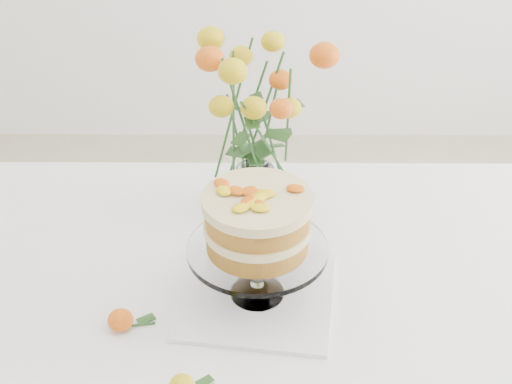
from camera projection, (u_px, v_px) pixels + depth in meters
table at (270, 308)px, 1.49m from camera, size 1.43×0.93×0.76m
napkin at (257, 295)px, 1.40m from camera, size 0.33×0.33×0.01m
cake_stand at (257, 228)px, 1.31m from camera, size 0.27×0.27×0.24m
rose_vase at (255, 110)px, 1.52m from camera, size 0.33×0.33×0.43m
loose_rose_far at (121, 320)px, 1.32m from camera, size 0.09×0.05×0.04m
stray_petal_a at (209, 311)px, 1.37m from camera, size 0.03×0.02×0.00m
stray_petal_b at (261, 326)px, 1.33m from camera, size 0.03×0.02×0.00m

